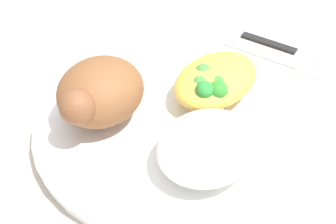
{
  "coord_description": "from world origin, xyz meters",
  "views": [
    {
      "loc": [
        0.28,
        0.24,
        0.36
      ],
      "look_at": [
        0.0,
        0.0,
        0.03
      ],
      "focal_mm": 49.4,
      "sensor_mm": 36.0,
      "label": 1
    }
  ],
  "objects_px": {
    "roasted_chicken": "(99,93)",
    "mac_cheese_with_broccoli": "(215,80)",
    "knife": "(295,51)",
    "rice_pile": "(208,146)",
    "plate": "(168,125)",
    "fork": "(277,60)"
  },
  "relations": [
    {
      "from": "rice_pile",
      "to": "knife",
      "type": "distance_m",
      "value": 0.25
    },
    {
      "from": "fork",
      "to": "plate",
      "type": "bearing_deg",
      "value": -6.17
    },
    {
      "from": "plate",
      "to": "mac_cheese_with_broccoli",
      "type": "height_order",
      "value": "mac_cheese_with_broccoli"
    },
    {
      "from": "rice_pile",
      "to": "knife",
      "type": "relative_size",
      "value": 0.56
    },
    {
      "from": "plate",
      "to": "fork",
      "type": "distance_m",
      "value": 0.2
    },
    {
      "from": "plate",
      "to": "roasted_chicken",
      "type": "relative_size",
      "value": 2.73
    },
    {
      "from": "plate",
      "to": "rice_pile",
      "type": "height_order",
      "value": "rice_pile"
    },
    {
      "from": "plate",
      "to": "rice_pile",
      "type": "relative_size",
      "value": 2.73
    },
    {
      "from": "roasted_chicken",
      "to": "rice_pile",
      "type": "relative_size",
      "value": 1.0
    },
    {
      "from": "mac_cheese_with_broccoli",
      "to": "fork",
      "type": "xyz_separation_m",
      "value": [
        -0.13,
        0.01,
        -0.04
      ]
    },
    {
      "from": "fork",
      "to": "knife",
      "type": "bearing_deg",
      "value": 165.13
    },
    {
      "from": "plate",
      "to": "fork",
      "type": "bearing_deg",
      "value": 173.83
    },
    {
      "from": "roasted_chicken",
      "to": "knife",
      "type": "relative_size",
      "value": 0.56
    },
    {
      "from": "plate",
      "to": "rice_pile",
      "type": "distance_m",
      "value": 0.08
    },
    {
      "from": "roasted_chicken",
      "to": "fork",
      "type": "distance_m",
      "value": 0.26
    },
    {
      "from": "plate",
      "to": "knife",
      "type": "bearing_deg",
      "value": 172.55
    },
    {
      "from": "plate",
      "to": "fork",
      "type": "height_order",
      "value": "plate"
    },
    {
      "from": "plate",
      "to": "rice_pile",
      "type": "xyz_separation_m",
      "value": [
        0.02,
        0.07,
        0.03
      ]
    },
    {
      "from": "mac_cheese_with_broccoli",
      "to": "fork",
      "type": "height_order",
      "value": "mac_cheese_with_broccoli"
    },
    {
      "from": "knife",
      "to": "rice_pile",
      "type": "bearing_deg",
      "value": 8.64
    },
    {
      "from": "mac_cheese_with_broccoli",
      "to": "roasted_chicken",
      "type": "bearing_deg",
      "value": -31.42
    },
    {
      "from": "roasted_chicken",
      "to": "mac_cheese_with_broccoli",
      "type": "distance_m",
      "value": 0.13
    }
  ]
}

